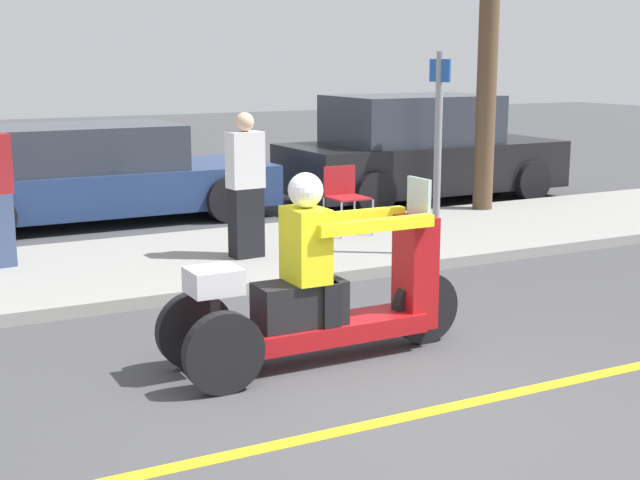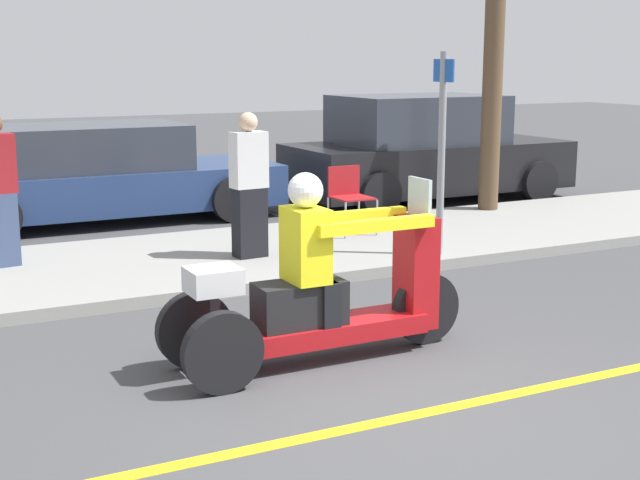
% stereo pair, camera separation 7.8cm
% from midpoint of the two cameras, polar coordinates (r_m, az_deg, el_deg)
% --- Properties ---
extents(ground_plane, '(60.00, 60.00, 0.00)m').
position_cam_midpoint_polar(ground_plane, '(5.87, 5.71, -11.09)').
color(ground_plane, '#424244').
extents(lane_stripe, '(24.00, 0.12, 0.01)m').
position_cam_midpoint_polar(lane_stripe, '(5.84, 5.27, -11.17)').
color(lane_stripe, gold).
rests_on(lane_stripe, ground).
extents(sidewalk_strip, '(28.00, 2.80, 0.12)m').
position_cam_midpoint_polar(sidewalk_strip, '(9.84, -9.14, -1.44)').
color(sidewalk_strip, gray).
rests_on(sidewalk_strip, ground).
extents(motorcycle_trike, '(2.42, 0.68, 1.45)m').
position_cam_midpoint_polar(motorcycle_trike, '(6.68, -0.34, -3.52)').
color(motorcycle_trike, black).
rests_on(motorcycle_trike, ground).
extents(spectator_by_tree, '(0.39, 0.25, 1.57)m').
position_cam_midpoint_polar(spectator_by_tree, '(9.63, -5.02, 3.32)').
color(spectator_by_tree, black).
rests_on(spectator_by_tree, sidewalk_strip).
extents(folding_chair_curbside, '(0.47, 0.47, 0.82)m').
position_cam_midpoint_polar(folding_chair_curbside, '(10.99, 1.35, 3.07)').
color(folding_chair_curbside, '#A5A8AD').
rests_on(folding_chair_curbside, sidewalk_strip).
extents(parked_car_lot_far, '(4.52, 2.10, 1.67)m').
position_cam_midpoint_polar(parked_car_lot_far, '(14.41, 6.18, 5.67)').
color(parked_car_lot_far, black).
rests_on(parked_car_lot_far, ground).
extents(parked_car_lot_center, '(4.85, 2.03, 1.35)m').
position_cam_midpoint_polar(parked_car_lot_center, '(12.77, -14.56, 4.01)').
color(parked_car_lot_center, navy).
rests_on(parked_car_lot_center, ground).
extents(tree_trunk, '(0.28, 0.28, 2.94)m').
position_cam_midpoint_polar(tree_trunk, '(12.87, 10.40, 8.47)').
color(tree_trunk, brown).
rests_on(tree_trunk, sidewalk_strip).
extents(street_sign, '(0.08, 0.36, 2.20)m').
position_cam_midpoint_polar(street_sign, '(9.76, 7.32, 6.00)').
color(street_sign, gray).
rests_on(street_sign, sidewalk_strip).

